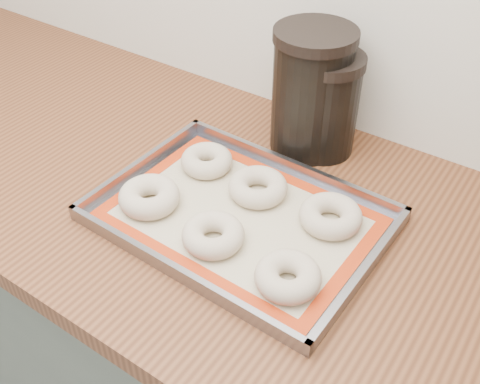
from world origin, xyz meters
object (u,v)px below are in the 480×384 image
Objects in this scene: bagel_front_right at (288,276)px; bagel_back_left at (207,161)px; bagel_front_left at (149,197)px; bagel_front_mid at (213,235)px; canister_mid at (326,104)px; canister_left at (311,91)px; bagel_back_right at (331,216)px; bagel_back_mid at (258,187)px; baking_tray at (240,217)px.

bagel_back_left is (-0.27, 0.16, -0.00)m from bagel_front_right.
bagel_back_left is (0.02, 0.14, -0.00)m from bagel_front_left.
canister_mid reaches higher than bagel_front_mid.
canister_left is (0.13, 0.31, 0.10)m from bagel_front_left.
canister_mid is (0.14, 0.18, 0.08)m from bagel_back_left.
bagel_back_right is at bearing -51.28° from canister_left.
canister_left is (0.11, 0.17, 0.10)m from bagel_back_left.
canister_left is (-0.01, 0.33, 0.10)m from bagel_front_mid.
bagel_back_mid is (-0.01, 0.14, -0.00)m from bagel_front_mid.
bagel_front_mid and bagel_back_left have the same top height.
canister_mid is at bearing 110.36° from bagel_front_right.
bagel_front_right is 0.15m from bagel_back_right.
bagel_front_mid is 1.04× the size of bagel_back_left.
bagel_back_left is 0.92× the size of bagel_back_right.
bagel_back_right is at bearing 47.63° from bagel_front_mid.
canister_mid is (0.01, 0.26, 0.09)m from baking_tray.
bagel_front_left is 0.35m from canister_left.
bagel_back_mid is at bearing -5.40° from bagel_back_left.
bagel_back_mid is at bearing 135.01° from bagel_front_right.
bagel_front_left reaches higher than bagel_back_left.
canister_left reaches higher than bagel_front_right.
bagel_front_left is 0.28m from bagel_front_right.
bagel_front_mid is 0.14m from bagel_front_right.
bagel_front_left is 0.14m from bagel_front_mid.
baking_tray is 4.56× the size of bagel_back_mid.
baking_tray is at bearing 89.16° from bagel_front_mid.
bagel_front_left is 0.19m from bagel_back_mid.
baking_tray is at bearing -31.43° from bagel_back_left.
bagel_back_left is at bearing -122.69° from canister_left.
bagel_back_left is at bearing 149.22° from bagel_front_right.
bagel_front_left is 1.10× the size of bagel_back_left.
bagel_back_right is at bearing -1.54° from bagel_back_left.
bagel_front_right is at bearing -69.64° from canister_mid.
bagel_front_left reaches higher than bagel_back_mid.
bagel_front_mid is at bearing -87.47° from canister_left.
canister_mid is at bearing 87.56° from bagel_front_mid.
baking_tray is 1.97× the size of canister_left.
canister_left is at bearing 67.59° from bagel_front_left.
bagel_back_mid is at bearing 43.01° from bagel_front_left.
bagel_front_right is 0.41× the size of canister_left.
bagel_front_mid is at bearing 176.52° from bagel_front_right.
canister_left reaches higher than bagel_back_mid.
bagel_back_left is (-0.13, 0.08, 0.01)m from baking_tray.
bagel_back_mid is at bearing -178.19° from bagel_back_right.
bagel_front_mid is at bearing -4.90° from bagel_front_left.
canister_mid is at bearing 87.11° from baking_tray.
canister_left is (-0.01, 0.19, 0.10)m from bagel_back_mid.
baking_tray is 4.55× the size of bagel_back_right.
bagel_front_left reaches higher than bagel_front_mid.
bagel_back_right is at bearing 25.59° from bagel_front_left.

